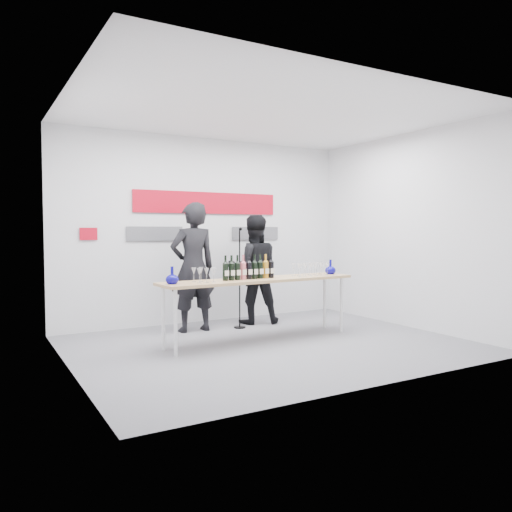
{
  "coord_description": "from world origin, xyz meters",
  "views": [
    {
      "loc": [
        -3.39,
        -5.53,
        1.51
      ],
      "look_at": [
        0.0,
        0.4,
        1.15
      ],
      "focal_mm": 35.0,
      "sensor_mm": 36.0,
      "label": 1
    }
  ],
  "objects_px": {
    "presenter_left": "(193,267)",
    "mic_stand": "(240,297)",
    "presenter_right": "(253,269)",
    "tasting_table": "(260,283)"
  },
  "relations": [
    {
      "from": "tasting_table",
      "to": "presenter_left",
      "type": "distance_m",
      "value": 1.17
    },
    {
      "from": "tasting_table",
      "to": "mic_stand",
      "type": "relative_size",
      "value": 1.84
    },
    {
      "from": "tasting_table",
      "to": "mic_stand",
      "type": "xyz_separation_m",
      "value": [
        0.17,
        0.9,
        -0.31
      ]
    },
    {
      "from": "presenter_right",
      "to": "mic_stand",
      "type": "distance_m",
      "value": 0.61
    },
    {
      "from": "tasting_table",
      "to": "presenter_left",
      "type": "relative_size",
      "value": 1.49
    },
    {
      "from": "presenter_left",
      "to": "tasting_table",
      "type": "bearing_deg",
      "value": 117.72
    },
    {
      "from": "presenter_right",
      "to": "mic_stand",
      "type": "xyz_separation_m",
      "value": [
        -0.38,
        -0.25,
        -0.4
      ]
    },
    {
      "from": "presenter_left",
      "to": "presenter_right",
      "type": "relative_size",
      "value": 1.1
    },
    {
      "from": "presenter_left",
      "to": "mic_stand",
      "type": "bearing_deg",
      "value": 169.57
    },
    {
      "from": "presenter_left",
      "to": "mic_stand",
      "type": "xyz_separation_m",
      "value": [
        0.72,
        -0.12,
        -0.49
      ]
    }
  ]
}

